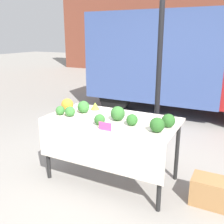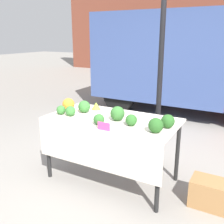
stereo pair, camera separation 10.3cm
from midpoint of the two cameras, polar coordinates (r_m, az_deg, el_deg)
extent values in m
plane|color=gray|center=(3.56, 0.86, -14.18)|extent=(40.00, 40.00, 0.00)
cylinder|color=black|center=(3.62, 11.22, 7.38)|extent=(0.07, 0.07, 2.53)
cube|color=#384C84|center=(6.65, 12.07, 11.96)|extent=(3.08, 2.00, 1.97)
cylinder|color=black|center=(6.37, 2.04, 3.50)|extent=(0.77, 0.22, 0.77)
cylinder|color=black|center=(7.81, 7.52, 5.81)|extent=(0.77, 0.22, 0.77)
cube|color=beige|center=(3.22, 0.92, -1.62)|extent=(1.61, 0.85, 0.03)
cube|color=beige|center=(2.97, -2.96, -8.27)|extent=(1.61, 0.01, 0.46)
cylinder|color=black|center=(3.50, -12.91, -7.82)|extent=(0.05, 0.05, 0.80)
cylinder|color=black|center=(2.82, 11.02, -14.00)|extent=(0.05, 0.05, 0.80)
cylinder|color=black|center=(4.02, -6.01, -4.22)|extent=(0.05, 0.05, 0.80)
cylinder|color=black|center=(3.45, 14.92, -8.37)|extent=(0.05, 0.05, 0.80)
sphere|color=orange|center=(3.59, -8.65, 1.70)|extent=(0.16, 0.16, 0.16)
cone|color=#93B238|center=(3.59, -2.66, 1.33)|extent=(0.13, 0.13, 0.10)
sphere|color=#2D6628|center=(2.95, 5.22, -1.76)|extent=(0.13, 0.13, 0.13)
sphere|color=#285B23|center=(2.94, 13.03, -1.97)|extent=(0.15, 0.15, 0.15)
sphere|color=#387533|center=(3.45, -5.22, 1.17)|extent=(0.16, 0.16, 0.16)
sphere|color=#336B2D|center=(2.97, -1.87, -1.63)|extent=(0.13, 0.13, 0.13)
sphere|color=#285B23|center=(2.77, 10.57, -2.89)|extent=(0.16, 0.16, 0.16)
sphere|color=#336B2D|center=(3.11, 2.16, -0.33)|extent=(0.17, 0.17, 0.17)
sphere|color=#387533|center=(3.41, -10.19, 0.44)|extent=(0.12, 0.12, 0.12)
sphere|color=#387533|center=(3.32, -8.16, 0.21)|extent=(0.13, 0.13, 0.13)
cube|color=#EF4793|center=(2.80, -0.77, -3.13)|extent=(0.15, 0.01, 0.09)
cube|color=#9E7042|center=(3.19, 22.32, -16.27)|extent=(0.51, 0.29, 0.31)
camera|label=1|loc=(0.05, -89.07, 0.27)|focal=42.00mm
camera|label=2|loc=(0.05, 90.93, -0.27)|focal=42.00mm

